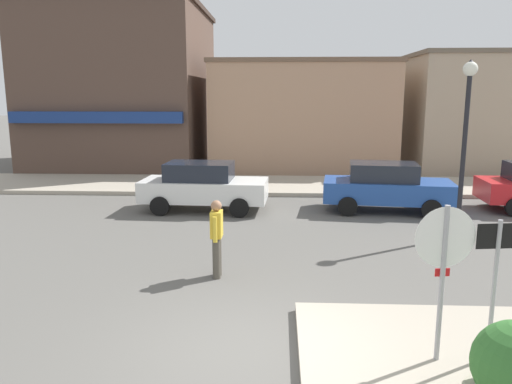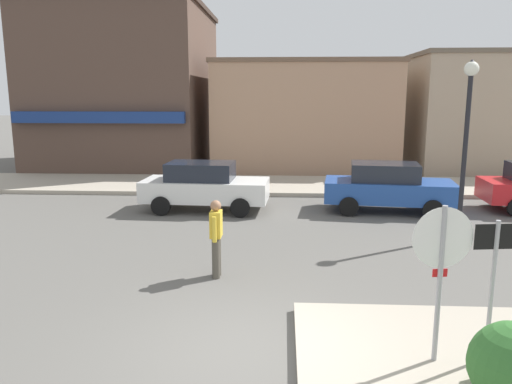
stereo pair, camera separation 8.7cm
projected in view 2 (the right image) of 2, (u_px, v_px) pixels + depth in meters
The scene contains 11 objects.
ground_plane at pixel (245, 352), 7.27m from camera, with size 160.00×160.00×0.00m, color #5B5954.
kerb_far at pixel (270, 185), 20.22m from camera, with size 80.00×4.00×0.15m, color #A89E8C.
stop_sign at pixel (441, 264), 6.52m from camera, with size 0.81×0.13×2.30m.
one_way_sign at pixel (493, 277), 6.57m from camera, with size 0.60×0.09×2.10m.
lamp_post at pixel (467, 124), 12.49m from camera, with size 0.36×0.36×4.54m.
parked_car_nearest at pixel (204, 186), 16.04m from camera, with size 4.08×2.04×1.56m.
parked_car_second at pixel (388, 187), 15.85m from camera, with size 4.17×2.23×1.56m.
pedestrian_crossing_near at pixel (216, 236), 10.12m from camera, with size 0.23×0.55×1.61m.
building_corner_shop at pixel (129, 87), 26.25m from camera, with size 8.35×9.54×8.10m.
building_storefront_left_near at pixel (304, 115), 24.90m from camera, with size 8.91×5.45×5.30m.
building_storefront_left_mid at pixel (491, 112), 25.00m from camera, with size 8.25×6.94×5.65m.
Camera 2 is at (0.53, -6.66, 3.70)m, focal length 35.00 mm.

